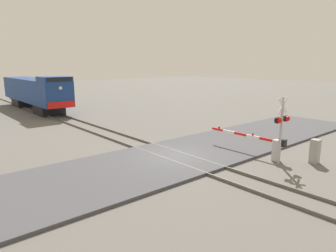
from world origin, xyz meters
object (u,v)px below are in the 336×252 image
object	(u,v)px
locomotive	(35,92)
crossing_signal	(282,123)
utility_cabinet	(315,151)
crossing_gate	(267,145)

from	to	relation	value
locomotive	crossing_signal	bearing A→B (deg)	-82.82
locomotive	utility_cabinet	distance (m)	30.74
locomotive	crossing_gate	bearing A→B (deg)	-81.96
crossing_gate	locomotive	bearing A→B (deg)	98.04
crossing_gate	utility_cabinet	xyz separation A→B (m)	(1.25, -2.19, -0.15)
locomotive	crossing_gate	xyz separation A→B (m)	(3.97, -28.07, -1.34)
locomotive	crossing_gate	distance (m)	28.38
locomotive	utility_cabinet	xyz separation A→B (m)	(5.22, -30.26, -1.49)
locomotive	crossing_signal	distance (m)	29.27
crossing_signal	crossing_gate	size ratio (longest dim) A/B	0.70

